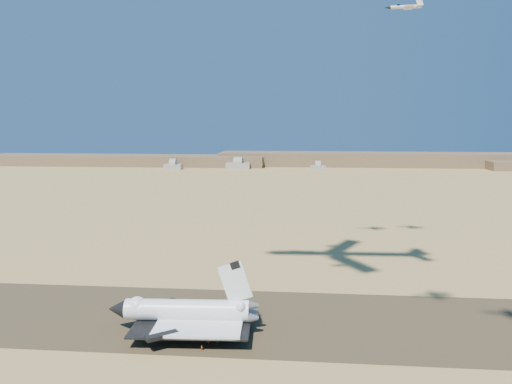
# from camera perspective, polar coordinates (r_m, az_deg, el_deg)

# --- Properties ---
(ground) EXTENTS (1200.00, 1200.00, 0.00)m
(ground) POSITION_cam_1_polar(r_m,az_deg,el_deg) (153.11, -3.14, -14.25)
(ground) COLOR tan
(ground) RESTS_ON ground
(runway) EXTENTS (600.00, 50.00, 0.06)m
(runway) POSITION_cam_1_polar(r_m,az_deg,el_deg) (153.10, -3.14, -14.24)
(runway) COLOR #4D3F26
(runway) RESTS_ON ground
(ridgeline) EXTENTS (960.00, 90.00, 18.00)m
(ridgeline) POSITION_cam_1_polar(r_m,az_deg,el_deg) (670.83, 9.12, 3.53)
(ridgeline) COLOR #7E6446
(ridgeline) RESTS_ON ground
(hangars) EXTENTS (200.50, 29.50, 30.00)m
(hangars) POSITION_cam_1_polar(r_m,az_deg,el_deg) (626.73, -2.49, 3.06)
(hangars) COLOR #9D9A8B
(hangars) RESTS_ON ground
(shuttle) EXTENTS (41.89, 26.96, 20.62)m
(shuttle) POSITION_cam_1_polar(r_m,az_deg,el_deg) (143.44, -8.01, -13.50)
(shuttle) COLOR white
(shuttle) RESTS_ON runway
(crew_a) EXTENTS (0.56, 0.70, 1.66)m
(crew_a) POSITION_cam_1_polar(r_m,az_deg,el_deg) (137.28, -4.42, -16.57)
(crew_a) COLOR #DF5B0D
(crew_a) RESTS_ON runway
(crew_b) EXTENTS (0.51, 0.88, 1.79)m
(crew_b) POSITION_cam_1_polar(r_m,az_deg,el_deg) (137.09, -5.39, -16.59)
(crew_b) COLOR #DF5B0D
(crew_b) RESTS_ON runway
(crew_c) EXTENTS (0.88, 1.03, 1.56)m
(crew_c) POSITION_cam_1_polar(r_m,az_deg,el_deg) (133.96, -6.22, -17.27)
(crew_c) COLOR #DF5B0D
(crew_c) RESTS_ON runway
(chase_jet_f) EXTENTS (15.05, 8.18, 3.75)m
(chase_jet_f) POSITION_cam_1_polar(r_m,az_deg,el_deg) (218.51, 16.68, 19.62)
(chase_jet_f) COLOR silver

